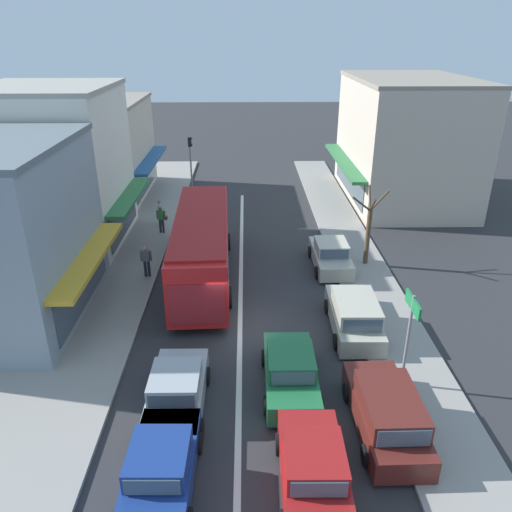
# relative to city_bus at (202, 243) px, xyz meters

# --- Properties ---
(ground_plane) EXTENTS (140.00, 140.00, 0.00)m
(ground_plane) POSITION_rel_city_bus_xyz_m (1.87, -4.54, -1.88)
(ground_plane) COLOR #2D2D30
(lane_centre_line) EXTENTS (0.20, 28.00, 0.01)m
(lane_centre_line) POSITION_rel_city_bus_xyz_m (1.87, -0.54, -1.88)
(lane_centre_line) COLOR silver
(lane_centre_line) RESTS_ON ground
(sidewalk_left) EXTENTS (5.20, 44.00, 0.14)m
(sidewalk_left) POSITION_rel_city_bus_xyz_m (-4.93, 1.46, -1.81)
(sidewalk_left) COLOR gray
(sidewalk_left) RESTS_ON ground
(kerb_right) EXTENTS (2.80, 44.00, 0.12)m
(kerb_right) POSITION_rel_city_bus_xyz_m (8.07, 1.46, -1.82)
(kerb_right) COLOR gray
(kerb_right) RESTS_ON ground
(shopfront_mid_block) EXTENTS (7.90, 7.71, 8.72)m
(shopfront_mid_block) POSITION_rel_city_bus_xyz_m (-8.31, 4.77, 2.47)
(shopfront_mid_block) COLOR silver
(shopfront_mid_block) RESTS_ON ground
(shopfront_far_end) EXTENTS (7.34, 9.33, 6.88)m
(shopfront_far_end) POSITION_rel_city_bus_xyz_m (-8.31, 13.49, 1.56)
(shopfront_far_end) COLOR beige
(shopfront_far_end) RESTS_ON ground
(building_right_far) EXTENTS (8.50, 12.11, 8.42)m
(building_right_far) POSITION_rel_city_bus_xyz_m (13.35, 12.67, 2.32)
(building_right_far) COLOR beige
(building_right_far) RESTS_ON ground
(city_bus) EXTENTS (3.04, 10.94, 3.23)m
(city_bus) POSITION_rel_city_bus_xyz_m (0.00, 0.00, 0.00)
(city_bus) COLOR red
(city_bus) RESTS_ON ground
(sedan_adjacent_lane_lead) EXTENTS (1.93, 4.22, 1.47)m
(sedan_adjacent_lane_lead) POSITION_rel_city_bus_xyz_m (-0.12, -9.49, -1.22)
(sedan_adjacent_lane_lead) COLOR #9EA3A8
(sedan_adjacent_lane_lead) RESTS_ON ground
(sedan_queue_gap_filler) EXTENTS (1.92, 4.21, 1.47)m
(sedan_queue_gap_filler) POSITION_rel_city_bus_xyz_m (3.63, -8.50, -1.22)
(sedan_queue_gap_filler) COLOR #1E6638
(sedan_queue_gap_filler) RESTS_ON ground
(sedan_queue_far_back) EXTENTS (1.97, 4.24, 1.47)m
(sedan_queue_far_back) POSITION_rel_city_bus_xyz_m (-0.15, -12.57, -1.22)
(sedan_queue_far_back) COLOR navy
(sedan_queue_far_back) RESTS_ON ground
(sedan_adjacent_lane_trail) EXTENTS (1.95, 4.23, 1.47)m
(sedan_adjacent_lane_trail) POSITION_rel_city_bus_xyz_m (3.90, -12.72, -1.22)
(sedan_adjacent_lane_trail) COLOR maroon
(sedan_adjacent_lane_trail) RESTS_ON ground
(parked_wagon_kerb_front) EXTENTS (1.99, 4.53, 1.58)m
(parked_wagon_kerb_front) POSITION_rel_city_bus_xyz_m (6.38, -10.62, -1.14)
(parked_wagon_kerb_front) COLOR #561E19
(parked_wagon_kerb_front) RESTS_ON ground
(parked_wagon_kerb_second) EXTENTS (2.01, 4.53, 1.58)m
(parked_wagon_kerb_second) POSITION_rel_city_bus_xyz_m (6.52, -5.00, -1.14)
(parked_wagon_kerb_second) COLOR #B7B29E
(parked_wagon_kerb_second) RESTS_ON ground
(parked_sedan_kerb_third) EXTENTS (1.94, 4.22, 1.47)m
(parked_sedan_kerb_third) POSITION_rel_city_bus_xyz_m (6.51, 1.05, -1.22)
(parked_sedan_kerb_third) COLOR #B7B29E
(parked_sedan_kerb_third) RESTS_ON ground
(traffic_light_downstreet) EXTENTS (0.33, 0.24, 4.20)m
(traffic_light_downstreet) POSITION_rel_city_bus_xyz_m (-1.90, 14.14, 0.97)
(traffic_light_downstreet) COLOR gray
(traffic_light_downstreet) RESTS_ON ground
(directional_road_sign) EXTENTS (0.10, 1.40, 3.60)m
(directional_road_sign) POSITION_rel_city_bus_xyz_m (7.49, -8.54, 0.80)
(directional_road_sign) COLOR gray
(directional_road_sign) RESTS_ON ground
(street_tree_right) EXTENTS (1.84, 1.48, 4.18)m
(street_tree_right) POSITION_rel_city_bus_xyz_m (8.40, 1.26, 0.07)
(street_tree_right) COLOR brown
(street_tree_right) RESTS_ON ground
(pedestrian_with_handbag_near) EXTENTS (0.66, 0.31, 1.63)m
(pedestrian_with_handbag_near) POSITION_rel_city_bus_xyz_m (-2.90, 5.74, -0.81)
(pedestrian_with_handbag_near) COLOR #333338
(pedestrian_with_handbag_near) RESTS_ON sidewalk_left
(pedestrian_browsing_midblock) EXTENTS (0.26, 0.57, 1.63)m
(pedestrian_browsing_midblock) POSITION_rel_city_bus_xyz_m (-3.20, 7.02, -0.81)
(pedestrian_browsing_midblock) COLOR #232838
(pedestrian_browsing_midblock) RESTS_ON sidewalk_left
(pedestrian_far_walker) EXTENTS (0.57, 0.22, 1.63)m
(pedestrian_far_walker) POSITION_rel_city_bus_xyz_m (-2.75, -0.10, -0.81)
(pedestrian_far_walker) COLOR #232838
(pedestrian_far_walker) RESTS_ON sidewalk_left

